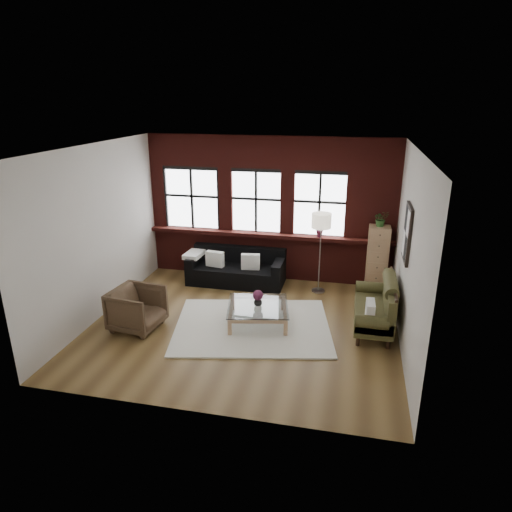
% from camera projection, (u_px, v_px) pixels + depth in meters
% --- Properties ---
extents(floor, '(5.50, 5.50, 0.00)m').
position_uv_depth(floor, '(244.00, 325.00, 8.39)').
color(floor, brown).
rests_on(floor, ground).
extents(ceiling, '(5.50, 5.50, 0.00)m').
position_uv_depth(ceiling, '(242.00, 148.00, 7.32)').
color(ceiling, white).
rests_on(ceiling, ground).
extents(wall_back, '(5.50, 0.00, 5.50)m').
position_uv_depth(wall_back, '(270.00, 209.00, 10.16)').
color(wall_back, beige).
rests_on(wall_back, ground).
extents(wall_front, '(5.50, 0.00, 5.50)m').
position_uv_depth(wall_front, '(194.00, 304.00, 5.55)').
color(wall_front, beige).
rests_on(wall_front, ground).
extents(wall_left, '(0.00, 5.00, 5.00)m').
position_uv_depth(wall_left, '(98.00, 233.00, 8.41)').
color(wall_left, beige).
rests_on(wall_left, ground).
extents(wall_right, '(0.00, 5.00, 5.00)m').
position_uv_depth(wall_right, '(409.00, 254.00, 7.30)').
color(wall_right, beige).
rests_on(wall_right, ground).
extents(brick_backwall, '(5.50, 0.12, 3.20)m').
position_uv_depth(brick_backwall, '(269.00, 210.00, 10.10)').
color(brick_backwall, '#4B1511').
rests_on(brick_backwall, floor).
extents(sill_ledge, '(5.50, 0.30, 0.08)m').
position_uv_depth(sill_ledge, '(268.00, 235.00, 10.21)').
color(sill_ledge, '#4B1511').
rests_on(sill_ledge, brick_backwall).
extents(window_left, '(1.38, 0.10, 1.50)m').
position_uv_depth(window_left, '(192.00, 199.00, 10.42)').
color(window_left, black).
rests_on(window_left, brick_backwall).
extents(window_mid, '(1.38, 0.10, 1.50)m').
position_uv_depth(window_mid, '(256.00, 202.00, 10.12)').
color(window_mid, black).
rests_on(window_mid, brick_backwall).
extents(window_right, '(1.38, 0.10, 1.50)m').
position_uv_depth(window_right, '(320.00, 205.00, 9.84)').
color(window_right, black).
rests_on(window_right, brick_backwall).
extents(wall_poster, '(0.05, 0.74, 0.94)m').
position_uv_depth(wall_poster, '(407.00, 233.00, 7.50)').
color(wall_poster, black).
rests_on(wall_poster, wall_right).
extents(shag_rug, '(3.16, 2.69, 0.03)m').
position_uv_depth(shag_rug, '(252.00, 326.00, 8.33)').
color(shag_rug, silver).
rests_on(shag_rug, floor).
extents(dark_sofa, '(2.12, 0.86, 0.77)m').
position_uv_depth(dark_sofa, '(236.00, 267.00, 10.14)').
color(dark_sofa, black).
rests_on(dark_sofa, floor).
extents(pillow_a, '(0.42, 0.21, 0.34)m').
position_uv_depth(pillow_a, '(215.00, 259.00, 10.08)').
color(pillow_a, white).
rests_on(pillow_a, dark_sofa).
extents(pillow_b, '(0.41, 0.19, 0.34)m').
position_uv_depth(pillow_b, '(251.00, 262.00, 9.91)').
color(pillow_b, white).
rests_on(pillow_b, dark_sofa).
extents(vintage_settee, '(0.74, 1.67, 0.89)m').
position_uv_depth(vintage_settee, '(374.00, 305.00, 8.17)').
color(vintage_settee, '#3C391B').
rests_on(vintage_settee, floor).
extents(pillow_settee, '(0.15, 0.38, 0.34)m').
position_uv_depth(pillow_settee, '(370.00, 311.00, 7.68)').
color(pillow_settee, white).
rests_on(pillow_settee, vintage_settee).
extents(armchair, '(0.94, 0.92, 0.77)m').
position_uv_depth(armchair, '(137.00, 309.00, 8.16)').
color(armchair, '#453322').
rests_on(armchair, floor).
extents(coffee_table, '(1.29, 1.29, 0.37)m').
position_uv_depth(coffee_table, '(258.00, 314.00, 8.41)').
color(coffee_table, tan).
rests_on(coffee_table, shag_rug).
extents(vase, '(0.17, 0.17, 0.17)m').
position_uv_depth(vase, '(258.00, 301.00, 8.32)').
color(vase, '#B2B2B2').
rests_on(vase, coffee_table).
extents(flowers, '(0.19, 0.19, 0.19)m').
position_uv_depth(flowers, '(258.00, 295.00, 8.28)').
color(flowers, '#5F2040').
rests_on(flowers, vase).
extents(drawer_chest, '(0.44, 0.44, 1.42)m').
position_uv_depth(drawer_chest, '(377.00, 259.00, 9.69)').
color(drawer_chest, tan).
rests_on(drawer_chest, floor).
extents(potted_plant_top, '(0.37, 0.34, 0.33)m').
position_uv_depth(potted_plant_top, '(381.00, 219.00, 9.39)').
color(potted_plant_top, '#2D5923').
rests_on(potted_plant_top, drawer_chest).
extents(floor_lamp, '(0.40, 0.40, 1.87)m').
position_uv_depth(floor_lamp, '(320.00, 250.00, 9.52)').
color(floor_lamp, '#A5A5A8').
rests_on(floor_lamp, floor).
extents(sill_plant, '(0.23, 0.21, 0.34)m').
position_uv_depth(sill_plant, '(321.00, 229.00, 9.87)').
color(sill_plant, '#5F2040').
rests_on(sill_plant, sill_ledge).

